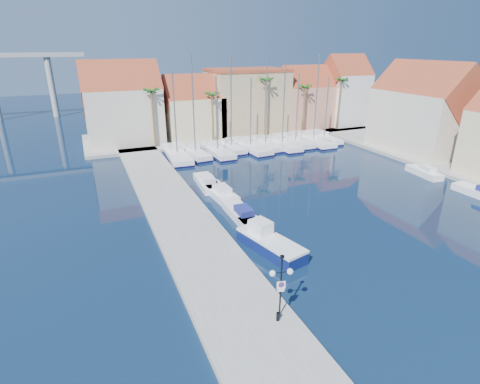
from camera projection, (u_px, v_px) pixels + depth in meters
name	position (u px, v px, depth m)	size (l,w,h in m)	color
ground	(347.00, 277.00, 27.80)	(260.00, 260.00, 0.00)	black
quay_west	(182.00, 221.00, 36.03)	(6.00, 77.00, 0.50)	gray
shore_north	(233.00, 133.00, 72.48)	(54.00, 16.00, 0.50)	gray
shore_east	(467.00, 167.00, 52.14)	(12.00, 60.00, 0.50)	gray
lamp_post	(281.00, 277.00, 22.07)	(1.43, 0.61, 4.29)	black
bollard	(278.00, 317.00, 22.59)	(0.22, 0.22, 0.55)	black
fishing_boat	(269.00, 242.00, 31.10)	(3.75, 6.92, 2.30)	#0D1951
motorboat_west_0	(255.00, 232.00, 33.45)	(2.08, 5.44, 1.40)	white
motorboat_west_1	(242.00, 214.00, 36.93)	(2.02, 6.08, 1.40)	white
motorboat_west_2	(220.00, 192.00, 42.46)	(2.42, 6.70, 1.40)	white
motorboat_west_3	(207.00, 182.00, 45.46)	(2.43, 6.41, 1.40)	white
motorboat_east_1	(424.00, 172.00, 49.13)	(2.19, 5.38, 1.40)	white
sailboat_0	(177.00, 154.00, 57.05)	(3.72, 11.63, 12.82)	white
sailboat_1	(194.00, 152.00, 57.97)	(3.09, 9.23, 14.94)	white
sailboat_2	(216.00, 150.00, 58.99)	(3.00, 10.20, 11.97)	white
sailboat_3	(230.00, 146.00, 60.93)	(2.80, 8.30, 14.56)	white
sailboat_4	(248.00, 146.00, 61.52)	(3.80, 11.47, 11.40)	white
sailboat_5	(264.00, 144.00, 62.84)	(2.99, 9.71, 14.67)	white
sailboat_6	(281.00, 143.00, 63.11)	(2.95, 10.56, 13.25)	white
sailboat_7	(294.00, 141.00, 64.86)	(2.72, 9.94, 11.77)	white
sailboat_8	(311.00, 139.00, 65.77)	(3.49, 11.57, 14.74)	white
sailboat_9	(322.00, 137.00, 67.30)	(3.22, 9.84, 11.23)	white
building_0	(123.00, 107.00, 62.09)	(12.30, 9.00, 13.50)	beige
building_1	(193.00, 110.00, 66.88)	(10.30, 8.00, 11.00)	beige
building_2	(247.00, 100.00, 71.36)	(14.20, 10.20, 11.50)	tan
building_3	(304.00, 100.00, 74.99)	(10.30, 8.00, 12.00)	tan
building_4	(344.00, 92.00, 76.98)	(8.30, 8.00, 14.00)	silver
building_6	(423.00, 111.00, 57.56)	(9.00, 14.30, 13.50)	beige
palm_0	(151.00, 93.00, 58.31)	(2.60, 2.60, 10.15)	brown
palm_1	(212.00, 96.00, 62.27)	(2.60, 2.60, 9.15)	brown
palm_2	(266.00, 82.00, 65.20)	(2.60, 2.60, 11.15)	brown
palm_3	(305.00, 89.00, 68.61)	(2.60, 2.60, 9.65)	brown
palm_4	(341.00, 82.00, 71.16)	(2.60, 2.60, 10.65)	brown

